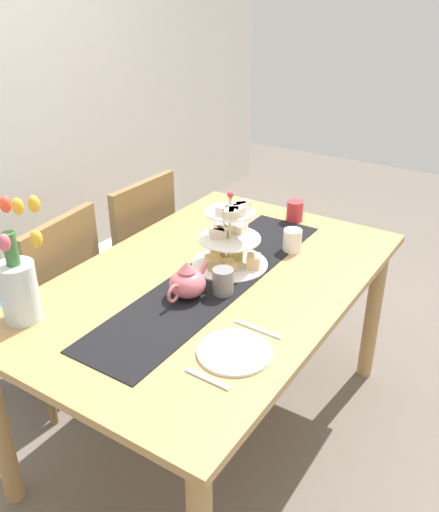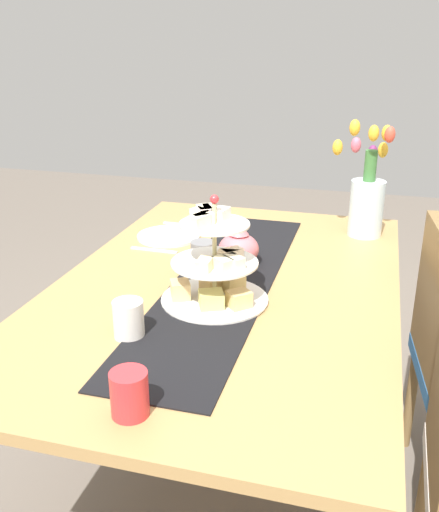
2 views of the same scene
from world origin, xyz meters
TOP-DOWN VIEW (x-y plane):
  - ground_plane at (0.00, 0.00)m, footprint 8.00×8.00m
  - dining_table at (0.00, 0.00)m, footprint 1.56×1.00m
  - chair_left at (-0.19, 0.73)m, footprint 0.46×0.46m
  - chair_right at (0.34, 0.73)m, footprint 0.43×0.43m
  - table_runner at (0.00, -0.01)m, footprint 1.25×0.29m
  - tiered_cake_stand at (0.13, 0.00)m, footprint 0.30×0.30m
  - teapot at (-0.15, 0.00)m, footprint 0.24×0.13m
  - tulip_vase at (-0.56, 0.38)m, footprint 0.19×0.21m
  - dinner_plate_left at (-0.34, -0.31)m, footprint 0.23×0.23m
  - fork_left at (-0.49, -0.31)m, footprint 0.02×0.15m
  - knife_left at (-0.20, -0.31)m, footprint 0.02×0.17m
  - mug_grey at (-0.07, -0.09)m, footprint 0.08×0.08m
  - mug_white_text at (0.37, -0.15)m, footprint 0.08×0.08m
  - mug_orange at (0.66, -0.02)m, footprint 0.08×0.08m

SIDE VIEW (x-z plane):
  - ground_plane at x=0.00m, z-range 0.00..0.00m
  - chair_left at x=-0.19m, z-range 0.05..0.96m
  - chair_right at x=0.34m, z-range 0.05..0.96m
  - dining_table at x=0.00m, z-range 0.27..1.02m
  - table_runner at x=0.00m, z-range 0.75..0.75m
  - fork_left at x=-0.49m, z-range 0.75..0.75m
  - knife_left at x=-0.20m, z-range 0.75..0.75m
  - dinner_plate_left at x=-0.34m, z-range 0.75..0.76m
  - mug_white_text at x=0.37m, z-range 0.75..0.84m
  - mug_orange at x=0.66m, z-range 0.75..0.84m
  - mug_grey at x=-0.07m, z-range 0.75..0.85m
  - teapot at x=-0.15m, z-range 0.74..0.88m
  - tiered_cake_stand at x=0.13m, z-range 0.70..1.00m
  - tulip_vase at x=-0.56m, z-range 0.68..1.11m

